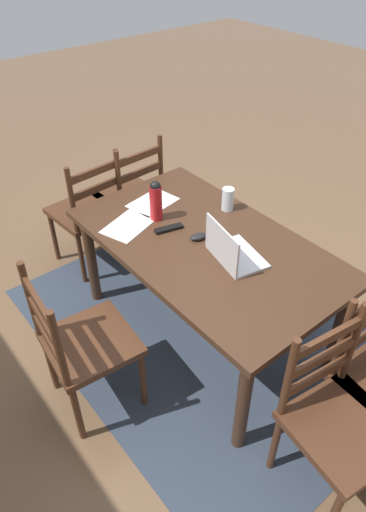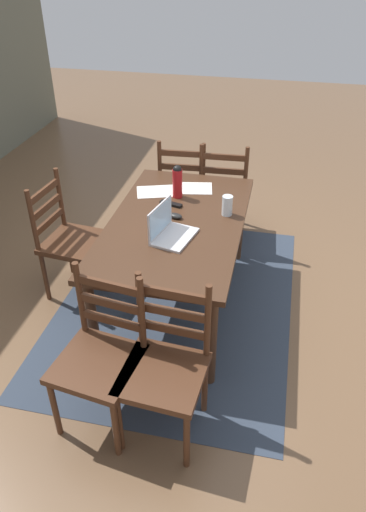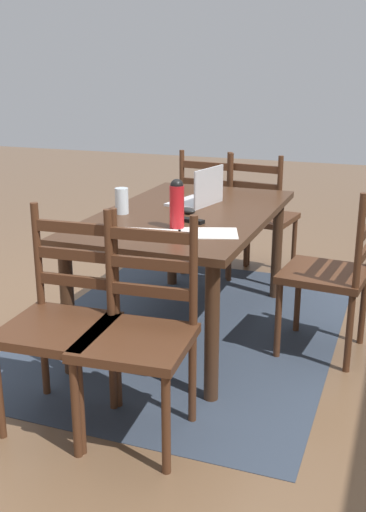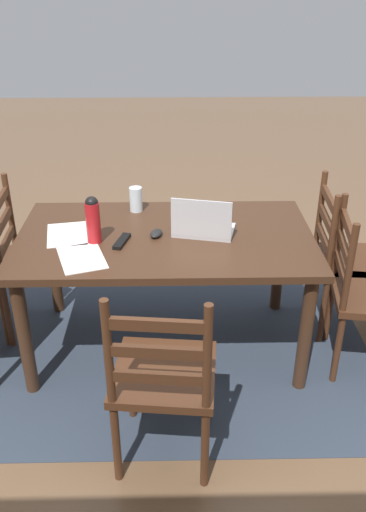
{
  "view_description": "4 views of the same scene",
  "coord_description": "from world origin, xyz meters",
  "px_view_note": "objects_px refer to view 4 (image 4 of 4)",
  "views": [
    {
      "loc": [
        -1.53,
        1.42,
        2.28
      ],
      "look_at": [
        0.02,
        0.15,
        0.69
      ],
      "focal_mm": 32.0,
      "sensor_mm": 36.0,
      "label": 1
    },
    {
      "loc": [
        -2.81,
        -0.67,
        2.41
      ],
      "look_at": [
        -0.11,
        -0.07,
        0.52
      ],
      "focal_mm": 33.47,
      "sensor_mm": 36.0,
      "label": 2
    },
    {
      "loc": [
        3.17,
        1.15,
        1.53
      ],
      "look_at": [
        -0.07,
        -0.06,
        0.44
      ],
      "focal_mm": 42.41,
      "sensor_mm": 36.0,
      "label": 3
    },
    {
      "loc": [
        -0.04,
        2.6,
        2.01
      ],
      "look_at": [
        -0.1,
        -0.02,
        0.59
      ],
      "focal_mm": 37.58,
      "sensor_mm": 36.0,
      "label": 4
    }
  ],
  "objects_px": {
    "dining_table": "(165,249)",
    "drinking_glass": "(136,199)",
    "chair_far_head": "(163,377)",
    "chair_left_near": "(348,260)",
    "water_bottle": "(93,219)",
    "computer_mouse": "(156,233)",
    "tv_remote": "(122,241)",
    "laptop": "(203,225)"
  },
  "relations": [
    {
      "from": "drinking_glass",
      "to": "water_bottle",
      "type": "bearing_deg",
      "value": 64.33
    },
    {
      "from": "laptop",
      "to": "dining_table",
      "type": "bearing_deg",
      "value": -1.76
    },
    {
      "from": "chair_far_head",
      "to": "laptop",
      "type": "distance_m",
      "value": 0.91
    },
    {
      "from": "laptop",
      "to": "computer_mouse",
      "type": "relative_size",
      "value": 3.61
    },
    {
      "from": "dining_table",
      "to": "drinking_glass",
      "type": "height_order",
      "value": "drinking_glass"
    },
    {
      "from": "computer_mouse",
      "to": "tv_remote",
      "type": "distance_m",
      "value": 0.19
    },
    {
      "from": "chair_far_head",
      "to": "computer_mouse",
      "type": "height_order",
      "value": "chair_far_head"
    },
    {
      "from": "chair_left_near",
      "to": "laptop",
      "type": "height_order",
      "value": "laptop"
    },
    {
      "from": "chair_far_head",
      "to": "drinking_glass",
      "type": "xyz_separation_m",
      "value": [
        0.17,
        -1.16,
        0.34
      ]
    },
    {
      "from": "drinking_glass",
      "to": "tv_remote",
      "type": "distance_m",
      "value": 0.43
    },
    {
      "from": "drinking_glass",
      "to": "chair_far_head",
      "type": "bearing_deg",
      "value": 98.3
    },
    {
      "from": "chair_left_near",
      "to": "tv_remote",
      "type": "distance_m",
      "value": 1.37
    },
    {
      "from": "chair_far_head",
      "to": "chair_left_near",
      "type": "relative_size",
      "value": 1.0
    },
    {
      "from": "chair_left_near",
      "to": "drinking_glass",
      "type": "height_order",
      "value": "chair_left_near"
    },
    {
      "from": "chair_left_near",
      "to": "computer_mouse",
      "type": "height_order",
      "value": "chair_left_near"
    },
    {
      "from": "chair_far_head",
      "to": "computer_mouse",
      "type": "relative_size",
      "value": 9.5
    },
    {
      "from": "chair_far_head",
      "to": "laptop",
      "type": "xyz_separation_m",
      "value": [
        -0.21,
        -0.83,
        0.33
      ]
    },
    {
      "from": "water_bottle",
      "to": "tv_remote",
      "type": "xyz_separation_m",
      "value": [
        -0.14,
        0.02,
        -0.12
      ]
    },
    {
      "from": "dining_table",
      "to": "tv_remote",
      "type": "xyz_separation_m",
      "value": [
        0.23,
        0.09,
        0.1
      ]
    },
    {
      "from": "chair_far_head",
      "to": "drinking_glass",
      "type": "bearing_deg",
      "value": -81.7
    },
    {
      "from": "computer_mouse",
      "to": "tv_remote",
      "type": "height_order",
      "value": "computer_mouse"
    },
    {
      "from": "laptop",
      "to": "computer_mouse",
      "type": "distance_m",
      "value": 0.25
    },
    {
      "from": "dining_table",
      "to": "chair_left_near",
      "type": "xyz_separation_m",
      "value": [
        -1.09,
        -0.19,
        -0.18
      ]
    },
    {
      "from": "dining_table",
      "to": "drinking_glass",
      "type": "distance_m",
      "value": 0.41
    },
    {
      "from": "water_bottle",
      "to": "computer_mouse",
      "type": "xyz_separation_m",
      "value": [
        -0.32,
        -0.06,
        -0.12
      ]
    },
    {
      "from": "laptop",
      "to": "water_bottle",
      "type": "bearing_deg",
      "value": 6.92
    },
    {
      "from": "chair_far_head",
      "to": "water_bottle",
      "type": "relative_size",
      "value": 3.72
    },
    {
      "from": "dining_table",
      "to": "water_bottle",
      "type": "bearing_deg",
      "value": 11.58
    },
    {
      "from": "chair_far_head",
      "to": "laptop",
      "type": "relative_size",
      "value": 2.63
    },
    {
      "from": "laptop",
      "to": "water_bottle",
      "type": "distance_m",
      "value": 0.58
    },
    {
      "from": "chair_left_near",
      "to": "drinking_glass",
      "type": "xyz_separation_m",
      "value": [
        1.26,
        -0.14,
        0.34
      ]
    },
    {
      "from": "dining_table",
      "to": "chair_far_head",
      "type": "height_order",
      "value": "chair_far_head"
    },
    {
      "from": "dining_table",
      "to": "water_bottle",
      "type": "xyz_separation_m",
      "value": [
        0.37,
        0.08,
        0.22
      ]
    },
    {
      "from": "chair_far_head",
      "to": "tv_remote",
      "type": "relative_size",
      "value": 5.59
    },
    {
      "from": "chair_left_near",
      "to": "drinking_glass",
      "type": "relative_size",
      "value": 6.53
    },
    {
      "from": "water_bottle",
      "to": "tv_remote",
      "type": "relative_size",
      "value": 1.5
    },
    {
      "from": "laptop",
      "to": "tv_remote",
      "type": "relative_size",
      "value": 2.12
    },
    {
      "from": "dining_table",
      "to": "chair_far_head",
      "type": "relative_size",
      "value": 1.68
    },
    {
      "from": "chair_left_near",
      "to": "water_bottle",
      "type": "distance_m",
      "value": 1.54
    },
    {
      "from": "tv_remote",
      "to": "dining_table",
      "type": "bearing_deg",
      "value": 37.01
    },
    {
      "from": "water_bottle",
      "to": "dining_table",
      "type": "bearing_deg",
      "value": -168.42
    },
    {
      "from": "computer_mouse",
      "to": "tv_remote",
      "type": "xyz_separation_m",
      "value": [
        0.18,
        0.08,
        -0.01
      ]
    }
  ]
}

